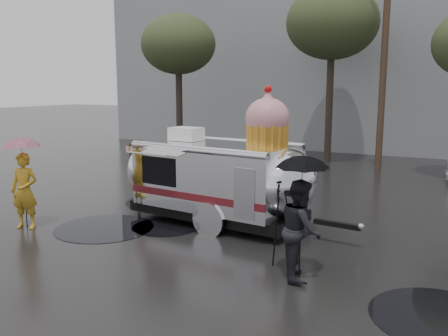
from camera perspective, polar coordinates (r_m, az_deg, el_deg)
The scene contains 13 objects.
ground at distance 9.80m, azimuth -11.31°, elevation -11.58°, with size 120.00×120.00×0.00m, color black.
puddles at distance 11.82m, azimuth -3.93°, elevation -7.60°, with size 10.41×6.73×0.01m.
grey_building at distance 32.73m, azimuth 9.91°, elevation 14.96°, with size 22.00×12.00×13.00m, color slate.
utility_pole at distance 21.38m, azimuth 18.69°, elevation 12.27°, with size 1.60×0.28×9.00m.
tree_left at distance 23.88m, azimuth -5.52°, elevation 14.52°, with size 3.64×3.64×6.95m.
tree_mid at distance 23.01m, azimuth 12.90°, elevation 16.64°, with size 4.20×4.20×8.03m.
barricade_row at distance 20.69m, azimuth -6.41°, elevation 1.44°, with size 4.30×0.80×1.00m.
airstream_trailer at distance 12.29m, azimuth -0.52°, elevation -0.79°, with size 6.72×2.78×3.64m.
person_left at distance 12.87m, azimuth -22.87°, elevation -2.54°, with size 0.69×0.46×1.91m, color gold.
umbrella_pink at distance 12.71m, azimuth -23.16°, elevation 1.78°, with size 1.14×1.14×2.32m.
person_right at distance 8.92m, azimuth 9.19°, elevation -7.30°, with size 0.90×0.50×1.88m, color black.
umbrella_black at distance 8.68m, azimuth 9.37°, elevation -0.90°, with size 1.18×1.18×2.35m.
tripod at distance 9.36m, azimuth 7.83°, elevation -6.41°, with size 0.64×0.60×1.58m.
Camera 1 is at (5.73, -7.11, 3.57)m, focal length 38.00 mm.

